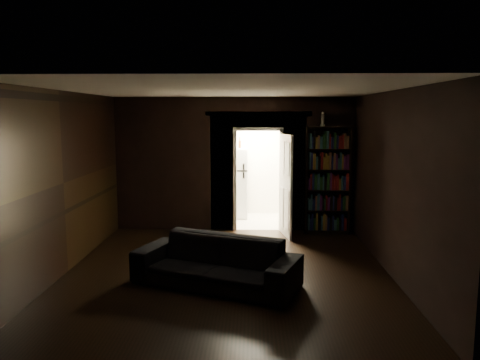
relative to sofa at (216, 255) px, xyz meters
name	(u,v)px	position (x,y,z in m)	size (l,w,h in m)	color
ground	(227,273)	(0.13, 0.53, -0.45)	(5.50, 5.50, 0.00)	black
room_walls	(230,159)	(0.12, 1.60, 1.23)	(5.02, 5.61, 2.84)	black
kitchen_alcove	(258,167)	(0.63, 4.40, 0.76)	(2.20, 1.80, 2.60)	beige
sofa	(216,255)	(0.00, 0.00, 0.00)	(2.35, 1.02, 0.90)	black
bookshelf	(327,180)	(2.05, 3.08, 0.65)	(0.90, 0.32, 2.20)	black
refrigerator	(232,183)	(0.03, 4.56, 0.37)	(0.74, 0.68, 1.65)	white
door	(286,185)	(1.18, 2.84, 0.57)	(0.85, 0.05, 2.05)	white
figurine	(323,119)	(1.93, 3.08, 1.89)	(0.10, 0.10, 0.29)	white
bottles	(230,143)	(-0.03, 4.52, 1.33)	(0.64, 0.08, 0.26)	black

